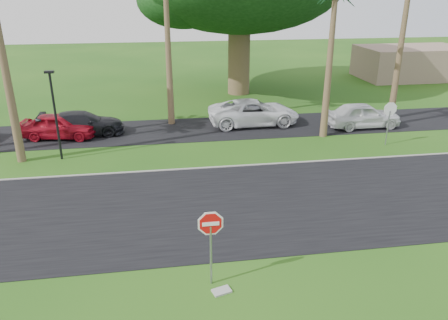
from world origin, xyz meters
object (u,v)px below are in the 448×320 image
stop_sign_near (211,233)px  car_red (59,126)px  stop_sign_far (390,115)px  car_pickup (363,115)px  car_dark (82,124)px  car_minivan (254,113)px

stop_sign_near → car_red: (-7.23, 15.04, -1.02)m
stop_sign_far → car_pickup: size_ratio=0.56×
car_red → car_dark: car_red is taller
car_red → car_pickup: bearing=-83.4°
car_minivan → stop_sign_far: bearing=-128.0°
stop_sign_far → car_red: size_ratio=0.60×
car_pickup → car_dark: bearing=85.4°
car_red → car_dark: 1.35m
stop_sign_near → car_pickup: size_ratio=0.56×
car_dark → car_pickup: bearing=-96.8°
stop_sign_far → car_minivan: bearing=-36.6°
car_minivan → car_pickup: size_ratio=1.26×
car_red → car_minivan: 12.09m
car_minivan → car_dark: bearing=91.4°
car_red → car_minivan: (12.06, 0.92, 0.07)m
car_pickup → stop_sign_far: bearing=177.2°
stop_sign_near → car_dark: size_ratio=0.53×
car_red → stop_sign_near: bearing=-145.4°
car_red → stop_sign_far: bearing=-93.3°
car_dark → car_red: bearing=104.0°
stop_sign_near → car_dark: (-5.94, 15.44, -1.06)m
car_dark → car_pickup: (17.54, -1.13, 0.08)m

